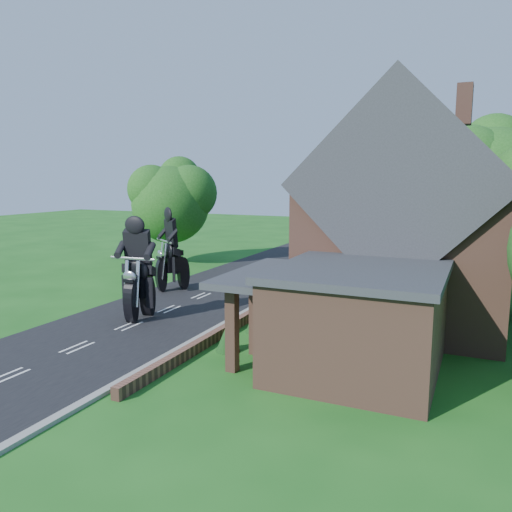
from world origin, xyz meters
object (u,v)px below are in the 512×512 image
at_px(annex, 355,317).
at_px(motorcycle_follow, 172,278).
at_px(motorcycle_lead, 140,304).
at_px(house, 407,223).
at_px(garden_wall, 267,305).

bearing_deg(annex, motorcycle_follow, 148.67).
distance_m(annex, motorcycle_lead, 10.30).
bearing_deg(motorcycle_lead, house, -159.10).
distance_m(annex, motorcycle_follow, 14.10).
distance_m(garden_wall, motorcycle_follow, 6.64).
height_order(garden_wall, motorcycle_lead, motorcycle_lead).
distance_m(garden_wall, annex, 8.19).
relative_size(motorcycle_lead, motorcycle_follow, 0.99).
height_order(garden_wall, motorcycle_follow, motorcycle_follow).
relative_size(garden_wall, house, 2.15).
distance_m(motorcycle_lead, motorcycle_follow, 5.80).
height_order(garden_wall, annex, annex).
bearing_deg(house, annex, -95.24).
height_order(annex, motorcycle_follow, annex).
relative_size(garden_wall, motorcycle_follow, 14.62).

